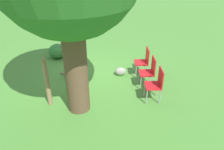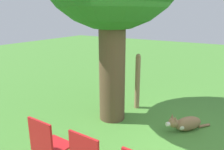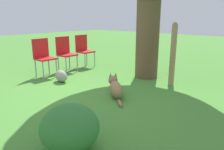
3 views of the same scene
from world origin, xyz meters
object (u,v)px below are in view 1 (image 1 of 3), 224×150
dog (73,74)px  red_chair_2 (156,83)px  fence_post (47,82)px  red_chair_1 (149,70)px  red_chair_0 (144,60)px

dog → red_chair_2: bearing=10.6°
fence_post → red_chair_2: 2.89m
red_chair_1 → red_chair_2: same height
fence_post → dog: bearing=-110.7°
dog → red_chair_2: size_ratio=0.90×
red_chair_1 → red_chair_2: size_ratio=1.00×
red_chair_1 → fence_post: bearing=15.5°
red_chair_0 → red_chair_1: 0.71m
dog → fence_post: (0.50, 1.33, 0.54)m
dog → red_chair_1: (-2.35, 0.60, 0.40)m
fence_post → red_chair_2: size_ratio=1.44×
fence_post → red_chair_0: bearing=-152.8°
red_chair_0 → red_chair_1: (-0.04, 0.71, 0.00)m
red_chair_1 → red_chair_2: (-0.04, 0.71, 0.00)m
fence_post → red_chair_2: fence_post is taller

